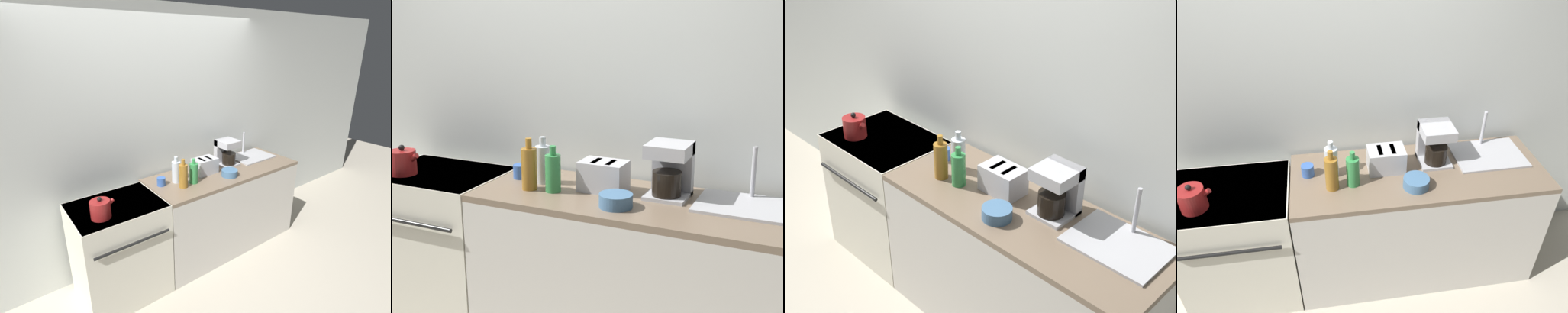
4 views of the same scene
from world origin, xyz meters
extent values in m
plane|color=beige|center=(0.00, 0.00, 0.00)|extent=(12.00, 12.00, 0.00)
cube|color=silver|center=(0.00, 0.71, 1.30)|extent=(8.00, 0.05, 2.60)
cube|color=silver|center=(-0.65, 0.30, 0.47)|extent=(0.77, 0.60, 0.93)
cube|color=black|center=(-0.65, 0.30, 0.92)|extent=(0.75, 0.59, 0.02)
cylinder|color=black|center=(-0.82, 0.17, 0.93)|extent=(0.19, 0.19, 0.01)
cylinder|color=black|center=(-0.47, 0.17, 0.93)|extent=(0.19, 0.19, 0.01)
cylinder|color=black|center=(-0.82, 0.43, 0.93)|extent=(0.19, 0.19, 0.01)
cylinder|color=black|center=(-0.47, 0.43, 0.93)|extent=(0.19, 0.19, 0.01)
cylinder|color=black|center=(-0.65, -0.03, 0.73)|extent=(0.65, 0.02, 0.02)
cube|color=silver|center=(0.62, 0.33, 0.45)|extent=(1.74, 0.66, 0.90)
cube|color=#7A6651|center=(0.62, 0.33, 0.91)|extent=(1.74, 0.66, 0.04)
cylinder|color=maroon|center=(-0.82, 0.18, 1.01)|extent=(0.16, 0.16, 0.15)
sphere|color=black|center=(-0.82, 0.18, 1.10)|extent=(0.03, 0.03, 0.03)
cylinder|color=maroon|center=(-0.74, 0.18, 1.03)|extent=(0.09, 0.03, 0.08)
cube|color=#BCBCC1|center=(0.40, 0.39, 1.01)|extent=(0.25, 0.17, 0.16)
cube|color=black|center=(0.36, 0.39, 1.09)|extent=(0.03, 0.12, 0.01)
cube|color=black|center=(0.44, 0.39, 1.09)|extent=(0.03, 0.12, 0.01)
cube|color=#B7B7BC|center=(0.75, 0.42, 0.94)|extent=(0.22, 0.22, 0.02)
cube|color=#B7B7BC|center=(0.75, 0.51, 1.08)|extent=(0.22, 0.06, 0.29)
cube|color=#B7B7BC|center=(0.75, 0.42, 1.19)|extent=(0.22, 0.22, 0.07)
cylinder|color=black|center=(0.75, 0.40, 1.02)|extent=(0.15, 0.15, 0.13)
cube|color=#B7B7BC|center=(1.16, 0.43, 0.94)|extent=(0.50, 0.37, 0.01)
cylinder|color=silver|center=(1.16, 0.58, 1.07)|extent=(0.02, 0.02, 0.28)
cylinder|color=silver|center=(0.03, 0.38, 1.04)|extent=(0.09, 0.09, 0.21)
cylinder|color=silver|center=(0.03, 0.38, 1.17)|extent=(0.03, 0.03, 0.05)
cylinder|color=#338C47|center=(0.16, 0.26, 1.03)|extent=(0.09, 0.09, 0.20)
cylinder|color=#338C47|center=(0.16, 0.26, 1.16)|extent=(0.03, 0.03, 0.05)
cylinder|color=#9E6B23|center=(0.02, 0.24, 1.05)|extent=(0.09, 0.09, 0.23)
cylinder|color=#9E6B23|center=(0.02, 0.24, 1.19)|extent=(0.03, 0.03, 0.06)
cylinder|color=#3860B2|center=(-0.13, 0.40, 0.97)|extent=(0.08, 0.08, 0.08)
cylinder|color=teal|center=(0.56, 0.17, 0.97)|extent=(0.17, 0.17, 0.07)
camera|label=1|loc=(-1.47, -1.96, 2.24)|focal=28.00mm
camera|label=2|loc=(1.49, -2.21, 1.86)|focal=50.00mm
camera|label=3|loc=(2.21, -1.60, 2.68)|focal=50.00mm
camera|label=4|loc=(-0.01, -1.66, 2.53)|focal=35.00mm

